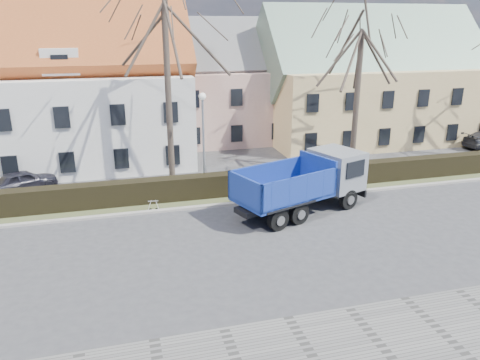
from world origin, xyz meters
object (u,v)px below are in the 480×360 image
object	(u,v)px
streetlight	(204,143)
cart_frame	(149,206)
parked_car_a	(24,181)
dump_truck	(297,185)

from	to	relation	value
streetlight	cart_frame	world-z (taller)	streetlight
streetlight	cart_frame	distance (m)	4.81
streetlight	parked_car_a	distance (m)	10.92
streetlight	parked_car_a	xyz separation A→B (m)	(-10.23, 3.02, -2.32)
dump_truck	cart_frame	size ratio (longest dim) A/B	10.40
cart_frame	parked_car_a	distance (m)	8.62
dump_truck	streetlight	bearing A→B (deg)	113.05
dump_truck	cart_frame	world-z (taller)	dump_truck
dump_truck	parked_car_a	size ratio (longest dim) A/B	2.08
streetlight	parked_car_a	world-z (taller)	streetlight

